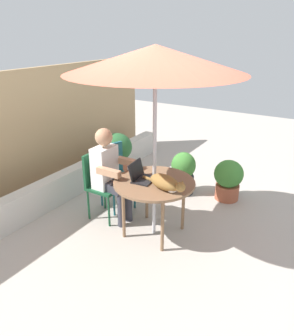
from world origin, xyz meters
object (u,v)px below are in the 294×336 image
object	(u,v)px
patio_table	(154,186)
potted_plant_near_fence	(228,179)
patio_umbrella	(155,59)
person_seated	(109,170)
laptop	(140,175)
chair_empty	(114,171)
cat	(166,183)
potted_plant_by_chair	(117,153)
chair_occupied	(100,180)
potted_plant_corner	(183,172)

from	to	relation	value
patio_table	potted_plant_near_fence	distance (m)	1.47
patio_umbrella	person_seated	bearing A→B (deg)	90.00
patio_table	person_seated	world-z (taller)	person_seated
person_seated	laptop	distance (m)	0.50
chair_empty	cat	distance (m)	1.19
cat	chair_empty	bearing A→B (deg)	67.07
potted_plant_by_chair	person_seated	bearing A→B (deg)	-147.46
chair_empty	person_seated	xyz separation A→B (m)	(-0.33, -0.19, 0.17)
chair_occupied	person_seated	world-z (taller)	person_seated
patio_table	potted_plant_corner	bearing A→B (deg)	8.76
cat	potted_plant_corner	world-z (taller)	cat
laptop	potted_plant_near_fence	xyz separation A→B (m)	(1.39, -0.64, -0.44)
potted_plant_corner	laptop	bearing A→B (deg)	-179.45
patio_table	potted_plant_corner	distance (m)	1.24
potted_plant_by_chair	potted_plant_corner	world-z (taller)	potted_plant_by_chair
laptop	patio_umbrella	bearing A→B (deg)	-77.63
chair_empty	potted_plant_near_fence	xyz separation A→B (m)	(1.02, -1.32, -0.21)
patio_umbrella	laptop	xyz separation A→B (m)	(-0.04, 0.17, -1.30)
person_seated	patio_table	bearing A→B (deg)	-90.00
potted_plant_near_fence	patio_umbrella	bearing A→B (deg)	160.80
chair_occupied	chair_empty	size ratio (longest dim) A/B	1.00
patio_umbrella	person_seated	size ratio (longest dim) A/B	1.79
patio_table	chair_occupied	bearing A→B (deg)	90.00
patio_table	chair_empty	bearing A→B (deg)	68.51
person_seated	chair_occupied	bearing A→B (deg)	90.00
person_seated	laptop	bearing A→B (deg)	-94.41
chair_occupied	chair_empty	distance (m)	0.34
potted_plant_near_fence	potted_plant_by_chair	bearing A→B (deg)	97.54
patio_table	laptop	world-z (taller)	laptop
chair_empty	person_seated	bearing A→B (deg)	-150.85
potted_plant_by_chair	chair_occupied	bearing A→B (deg)	-153.62
potted_plant_near_fence	laptop	bearing A→B (deg)	155.19
laptop	cat	world-z (taller)	laptop
chair_occupied	potted_plant_by_chair	world-z (taller)	chair_occupied
chair_empty	potted_plant_by_chair	bearing A→B (deg)	33.92
chair_occupied	cat	xyz separation A→B (m)	(-0.12, -1.04, 0.26)
chair_occupied	potted_plant_by_chair	xyz separation A→B (m)	(1.11, 0.55, -0.07)
person_seated	cat	size ratio (longest dim) A/B	1.97
cat	potted_plant_by_chair	bearing A→B (deg)	52.34
cat	potted_plant_corner	size ratio (longest dim) A/B	0.96
potted_plant_by_chair	cat	bearing A→B (deg)	-127.66
person_seated	potted_plant_corner	xyz separation A→B (m)	(1.19, -0.48, -0.36)
chair_occupied	potted_plant_corner	world-z (taller)	chair_occupied
patio_table	potted_plant_corner	world-z (taller)	patio_table
person_seated	potted_plant_by_chair	xyz separation A→B (m)	(1.11, 0.71, -0.24)
potted_plant_corner	chair_empty	bearing A→B (deg)	142.30
laptop	chair_empty	bearing A→B (deg)	61.19
patio_table	potted_plant_by_chair	distance (m)	1.78
patio_table	cat	world-z (taller)	cat
chair_empty	cat	xyz separation A→B (m)	(-0.45, -1.07, 0.26)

